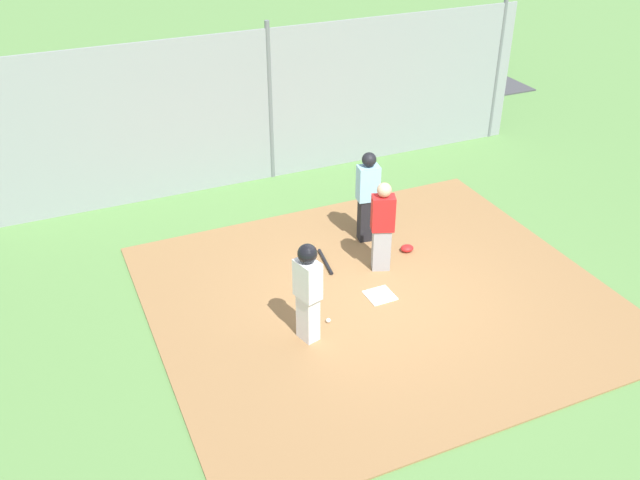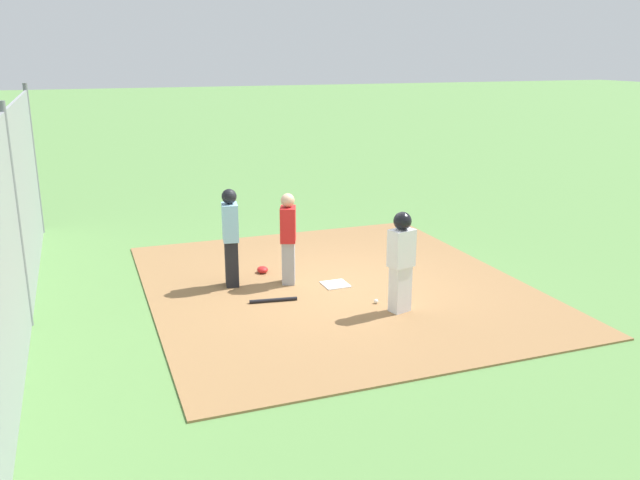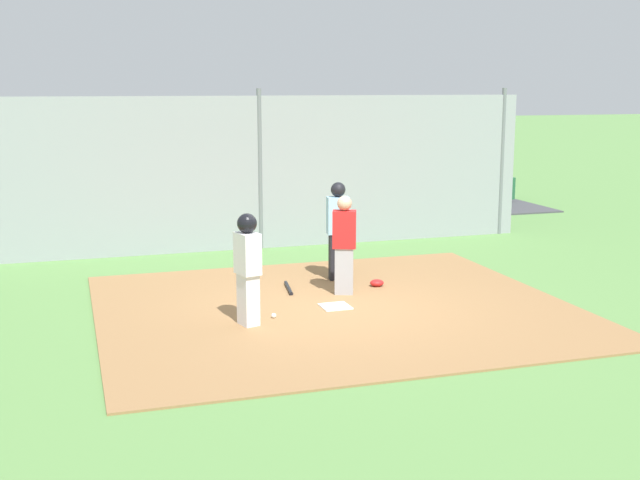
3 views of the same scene
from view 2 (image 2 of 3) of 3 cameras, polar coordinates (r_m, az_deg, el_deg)
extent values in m
plane|color=#5B8947|center=(11.72, 1.34, -4.03)|extent=(140.00, 140.00, 0.00)
cube|color=olive|center=(11.72, 1.34, -3.96)|extent=(7.20, 6.40, 0.03)
cube|color=white|center=(11.71, 1.34, -3.85)|extent=(0.45, 0.45, 0.02)
cube|color=#9E9EA3|center=(11.71, -2.73, -1.91)|extent=(0.36, 0.31, 0.77)
cube|color=red|center=(11.52, -2.78, 1.37)|extent=(0.45, 0.38, 0.61)
sphere|color=tan|center=(11.42, -2.81, 3.44)|extent=(0.24, 0.24, 0.24)
cube|color=black|center=(11.67, -7.62, -1.98)|extent=(0.33, 0.26, 0.82)
cube|color=#8CC1E0|center=(11.46, -7.76, 1.53)|extent=(0.41, 0.31, 0.65)
sphere|color=black|center=(11.36, -7.84, 3.74)|extent=(0.26, 0.26, 0.26)
cube|color=silver|center=(10.51, 6.92, -4.19)|extent=(0.29, 0.35, 0.75)
cube|color=white|center=(10.30, 7.04, -0.69)|extent=(0.35, 0.44, 0.59)
sphere|color=tan|center=(10.20, 7.12, 1.53)|extent=(0.23, 0.23, 0.23)
sphere|color=black|center=(10.19, 7.12, 1.64)|extent=(0.28, 0.28, 0.28)
cylinder|color=black|center=(10.96, -4.04, -5.19)|extent=(0.17, 0.79, 0.06)
ellipsoid|color=red|center=(12.37, -4.98, -2.56)|extent=(0.24, 0.20, 0.12)
sphere|color=white|center=(10.90, 4.86, -5.28)|extent=(0.07, 0.07, 0.07)
cube|color=#93999E|center=(10.55, -24.65, 1.31)|extent=(12.00, 0.05, 3.20)
cylinder|color=slate|center=(16.13, -23.44, 6.33)|extent=(0.10, 0.10, 3.35)
cylinder|color=slate|center=(10.54, -24.70, 1.70)|extent=(0.10, 0.10, 3.35)
camera|label=1|loc=(13.59, 48.22, 21.99)|focal=38.91mm
camera|label=3|loc=(16.80, 48.08, 8.76)|focal=45.32mm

